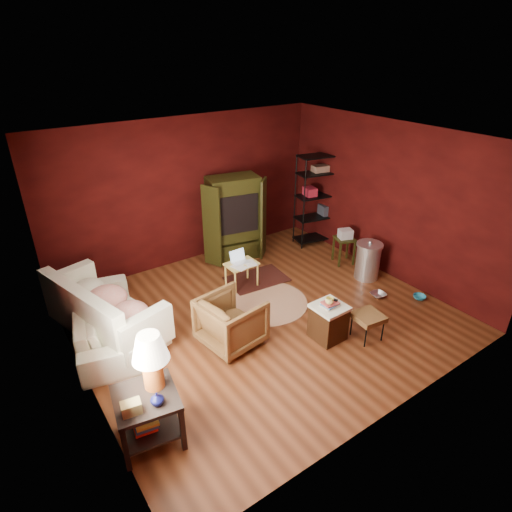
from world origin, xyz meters
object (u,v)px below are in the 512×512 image
Objects in this scene: armchair at (231,319)px; tv_armoire at (234,217)px; sofa at (104,313)px; wire_shelving at (319,196)px; laptop_desk at (241,266)px; side_table at (149,379)px; hamper at (328,321)px.

armchair is 0.49× the size of tv_armoire.
sofa is at bearing -147.89° from tv_armoire.
wire_shelving is (3.38, 1.91, 0.64)m from armchair.
sofa reaches higher than laptop_desk.
wire_shelving is at bearing 29.38° from side_table.
sofa is 3.19m from tv_armoire.
tv_armoire is at bearing 45.84° from side_table.
tv_armoire is at bearing 84.70° from hamper.
laptop_desk is at bearing -75.58° from sofa.
armchair is 1.28× the size of hamper.
sofa is 2.10m from side_table.
tv_armoire reaches higher than armchair.
wire_shelving reaches higher than hamper.
hamper is at bearing -128.51° from armchair.
laptop_desk reaches higher than hamper.
tv_armoire reaches higher than sofa.
side_table is 1.93× the size of laptop_desk.
sofa is 3.31× the size of hamper.
side_table is (-1.56, -0.87, 0.38)m from armchair.
hamper is at bearing -83.70° from tv_armoire.
tv_armoire reaches higher than hamper.
side_table is 4.42m from tv_armoire.
armchair is at bearing -111.77° from tv_armoire.
laptop_desk is at bearing -153.42° from wire_shelving.
laptop_desk is 0.35× the size of wire_shelving.
hamper is at bearing -117.99° from wire_shelving.
armchair is 0.43× the size of wire_shelving.
wire_shelving reaches higher than side_table.
sofa is 1.63× the size of side_table.
hamper is at bearing 3.09° from side_table.
tv_armoire is at bearing 62.21° from laptop_desk.
armchair is 1.43m from hamper.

